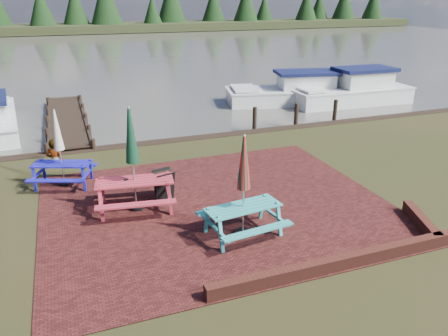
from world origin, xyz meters
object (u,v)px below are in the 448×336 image
at_px(picnic_table_blue, 61,160).
at_px(boat_near, 294,93).
at_px(boat_far, 352,92).
at_px(person, 52,140).
at_px(picnic_table_red, 134,176).
at_px(jetty, 67,119).
at_px(chalkboard, 164,185).
at_px(picnic_table_teal, 243,202).

height_order(picnic_table_blue, boat_near, picnic_table_blue).
distance_m(boat_far, person, 15.85).
relative_size(picnic_table_red, boat_far, 0.41).
bearing_deg(jetty, chalkboard, -76.43).
height_order(picnic_table_teal, picnic_table_blue, picnic_table_teal).
bearing_deg(chalkboard, jetty, 90.12).
xyz_separation_m(picnic_table_red, jetty, (-1.45, 9.68, -0.85)).
distance_m(boat_near, person, 13.55).
bearing_deg(boat_far, chalkboard, 126.91).
distance_m(picnic_table_red, boat_near, 14.47).
bearing_deg(picnic_table_blue, picnic_table_teal, -28.74).
bearing_deg(person, picnic_table_teal, 146.40).
relative_size(picnic_table_teal, person, 1.49).
distance_m(chalkboard, boat_far, 15.12).
distance_m(picnic_table_blue, boat_near, 14.36).
distance_m(picnic_table_teal, boat_near, 14.82).
bearing_deg(picnic_table_red, person, 122.76).
distance_m(picnic_table_blue, jetty, 7.40).
bearing_deg(boat_far, picnic_table_red, 126.00).
bearing_deg(picnic_table_teal, person, 114.96).
bearing_deg(boat_far, person, 108.53).
bearing_deg(person, chalkboard, 148.62).
distance_m(jetty, person, 5.36).
xyz_separation_m(boat_near, person, (-12.25, -5.77, 0.46)).
bearing_deg(jetty, boat_near, 2.40).
distance_m(picnic_table_teal, jetty, 12.44).
relative_size(picnic_table_blue, person, 1.39).
distance_m(boat_near, boat_far, 3.16).
distance_m(picnic_table_blue, person, 2.09).
bearing_deg(boat_near, chalkboard, 148.87).
height_order(picnic_table_teal, boat_near, picnic_table_teal).
relative_size(boat_near, person, 4.41).
bearing_deg(picnic_table_teal, chalkboard, 110.98).
xyz_separation_m(boat_far, person, (-15.17, -4.57, 0.40)).
relative_size(picnic_table_blue, jetty, 0.25).
height_order(picnic_table_blue, person, picnic_table_blue).
bearing_deg(picnic_table_teal, boat_near, 49.69).
bearing_deg(chalkboard, picnic_table_blue, 127.85).
bearing_deg(picnic_table_teal, picnic_table_red, 127.10).
height_order(boat_near, boat_far, boat_far).
relative_size(boat_near, boat_far, 1.08).
xyz_separation_m(jetty, boat_near, (11.72, 0.49, 0.25)).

